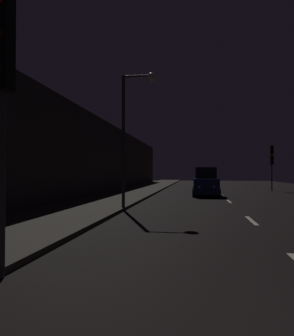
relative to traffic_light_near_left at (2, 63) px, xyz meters
name	(u,v)px	position (x,y,z in m)	size (l,w,h in m)	color
ground	(220,193)	(5.55, 22.89, -3.84)	(27.91, 84.00, 0.02)	black
sidewalk_left	(135,192)	(-2.20, 22.89, -3.76)	(4.40, 84.00, 0.15)	#38332B
building_facade_left	(96,156)	(-4.80, 19.39, -0.62)	(0.80, 63.00, 6.43)	#2D2B28
lane_centerline	(227,199)	(5.55, 16.50, -3.83)	(0.16, 29.17, 0.01)	beige
traffic_light_near_left	(2,63)	(0.00, 0.00, 0.00)	(0.33, 0.47, 5.24)	#38383A
traffic_light_far_right	(272,158)	(11.01, 27.03, -0.55)	(0.32, 0.47, 4.56)	#38383A
streetlamp_overhead	(133,119)	(0.38, 9.66, 0.68)	(1.70, 0.44, 6.74)	#2D2D30
car_approaching_headlights	(206,183)	(4.23, 19.66, -2.80)	(2.08, 4.51, 2.27)	#141E51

